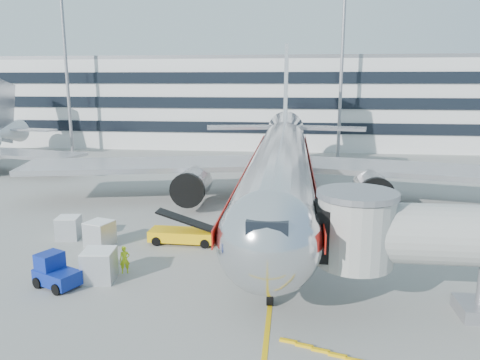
# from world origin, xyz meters

# --- Properties ---
(ground) EXTENTS (180.00, 180.00, 0.00)m
(ground) POSITION_xyz_m (0.00, 0.00, 0.00)
(ground) COLOR gray
(ground) RESTS_ON ground
(lead_in_line) EXTENTS (0.25, 70.00, 0.01)m
(lead_in_line) POSITION_xyz_m (0.00, 10.00, 0.01)
(lead_in_line) COLOR #DEAD0B
(lead_in_line) RESTS_ON ground
(main_jet) EXTENTS (50.95, 48.70, 16.06)m
(main_jet) POSITION_xyz_m (0.00, 11.72, 4.23)
(main_jet) COLOR silver
(main_jet) RESTS_ON ground
(terminal) EXTENTS (150.00, 24.25, 15.60)m
(terminal) POSITION_xyz_m (0.00, 57.95, 7.80)
(terminal) COLOR silver
(terminal) RESTS_ON ground
(light_mast_west) EXTENTS (2.40, 1.20, 25.45)m
(light_mast_west) POSITION_xyz_m (-35.00, 42.00, 14.88)
(light_mast_west) COLOR gray
(light_mast_west) RESTS_ON ground
(light_mast_centre) EXTENTS (2.40, 1.20, 25.45)m
(light_mast_centre) POSITION_xyz_m (8.00, 42.00, 14.88)
(light_mast_centre) COLOR gray
(light_mast_centre) RESTS_ON ground
(belt_loader) EXTENTS (5.13, 1.98, 2.44)m
(belt_loader) POSITION_xyz_m (-6.71, 0.85, 0.69)
(belt_loader) COLOR #EEB30A
(belt_loader) RESTS_ON ground
(baggage_tug) EXTENTS (2.95, 2.47, 1.93)m
(baggage_tug) POSITION_xyz_m (-12.32, -7.07, 0.84)
(baggage_tug) COLOR navy
(baggage_tug) RESTS_ON ground
(cargo_container_left) EXTENTS (2.10, 2.10, 1.77)m
(cargo_container_left) POSITION_xyz_m (-12.52, -0.28, 0.89)
(cargo_container_left) COLOR silver
(cargo_container_left) RESTS_ON ground
(cargo_container_right) EXTENTS (1.79, 1.79, 1.68)m
(cargo_container_right) POSITION_xyz_m (-15.40, 0.88, 0.85)
(cargo_container_right) COLOR silver
(cargo_container_right) RESTS_ON ground
(cargo_container_front) EXTENTS (1.93, 1.93, 1.88)m
(cargo_container_front) POSITION_xyz_m (-10.11, -6.04, 0.94)
(cargo_container_front) COLOR silver
(cargo_container_front) RESTS_ON ground
(ramp_worker) EXTENTS (0.72, 0.60, 1.70)m
(ramp_worker) POSITION_xyz_m (-9.02, -4.82, 0.85)
(ramp_worker) COLOR #B0D516
(ramp_worker) RESTS_ON ground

